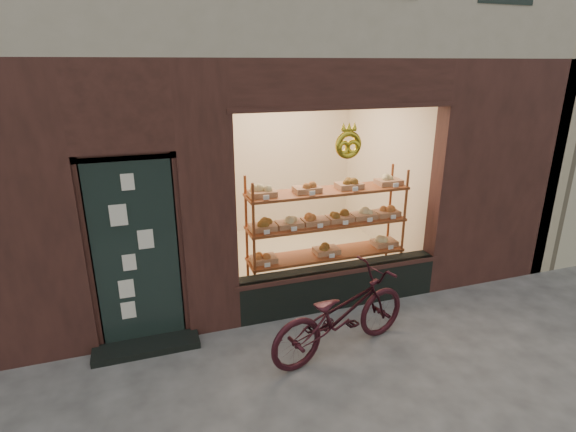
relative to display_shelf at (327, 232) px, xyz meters
name	(u,v)px	position (x,y,z in m)	size (l,w,h in m)	color
ground	(392,429)	(-0.45, -2.55, -0.88)	(90.00, 90.00, 0.00)	#464646
display_shelf	(327,232)	(0.00, 0.00, 0.00)	(2.20, 0.45, 1.70)	brown
bicycle	(341,314)	(-0.41, -1.35, -0.41)	(0.62, 1.78, 0.94)	black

